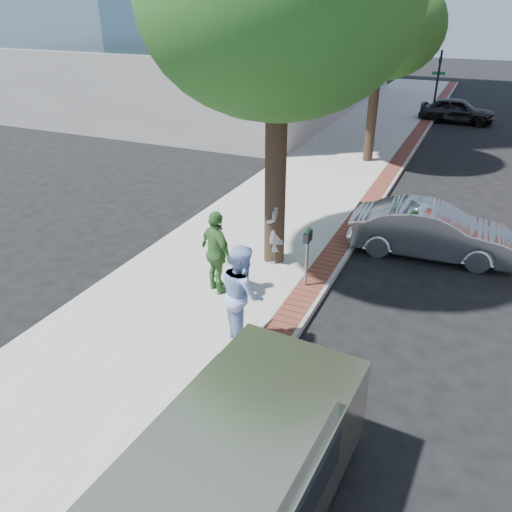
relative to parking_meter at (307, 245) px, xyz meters
The scene contains 15 objects.
ground 1.66m from the parking_meter, 120.98° to the right, with size 120.00×120.00×0.00m, color black.
sidewalk 7.41m from the parking_meter, 106.59° to the left, with size 5.00×60.00×0.15m, color #9E9991.
brick_strip 7.10m from the parking_meter, 89.11° to the left, with size 0.60×60.00×0.01m, color brown.
curb 7.12m from the parking_meter, 86.25° to the left, with size 0.10×60.00×0.15m, color gray.
office_base 25.04m from the parking_meter, 122.89° to the left, with size 18.20×22.20×4.00m, color gray.
signal_near 21.04m from the parking_meter, 89.16° to the left, with size 0.70×0.15×3.80m.
tree_near 5.19m from the parking_meter, 142.43° to the left, with size 6.00×6.00×8.51m.
tree_far 11.80m from the parking_meter, 95.65° to the left, with size 4.80×4.80×7.14m.
parking_meter is the anchor object (origin of this frame).
person_gray 1.45m from the parking_meter, 143.69° to the left, with size 0.71×0.47×1.95m, color #98989D.
person_officer 2.51m from the parking_meter, 100.53° to the right, with size 0.99×0.77×2.04m, color #9ABAEE.
person_green 2.07m from the parking_meter, 148.74° to the right, with size 1.16×0.48×1.97m, color #457E39.
sedan_silver 4.02m from the parking_meter, 53.08° to the left, with size 1.48×4.24×1.40m, color #B5B7BD.
bg_car 21.13m from the parking_meter, 85.63° to the left, with size 1.63×4.04×1.38m, color black.
van 6.49m from the parking_meter, 79.16° to the right, with size 2.28×5.22×1.88m.
Camera 1 is at (3.75, -8.81, 6.15)m, focal length 35.00 mm.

